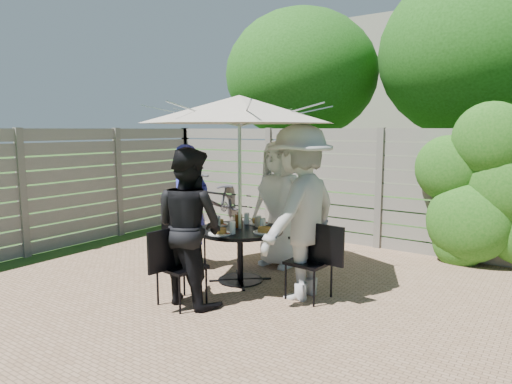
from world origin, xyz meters
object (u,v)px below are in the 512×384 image
Objects in this scene: person_front at (189,227)px; bicycle at (216,201)px; glass_front at (233,228)px; glass_right at (263,224)px; person_left at (190,208)px; plate_left at (217,223)px; glass_left at (218,222)px; chair_front at (181,283)px; chair_left at (184,248)px; plate_back at (258,222)px; plate_front at (220,232)px; person_right at (300,213)px; patio_table at (240,245)px; glass_back at (247,218)px; person_back at (280,204)px; plate_right at (264,231)px; chair_back at (285,245)px; coffee_cup at (258,222)px; syrup_jug at (239,221)px; chair_right at (310,277)px; umbrella at (239,109)px.

person_front is 3.54m from bicycle.
glass_right is (0.17, 0.36, 0.00)m from glass_front.
bicycle is at bearing 34.35° from person_left.
plate_left is 1.86× the size of glass_left.
person_front is (0.01, 0.13, 0.57)m from chair_front.
plate_back is at bearing 20.30° from chair_left.
person_right is at bearing 20.94° from plate_front.
glass_left is at bearing -160.51° from patio_table.
person_back is at bearing 77.07° from glass_back.
chair_left reaches higher than plate_right.
person_left is at bearing -0.14° from chair_left.
chair_back reaches higher than coffee_cup.
bicycle reaches higher than plate_back.
person_right is at bearing -31.60° from bicycle.
glass_front is (0.06, -1.09, -0.12)m from person_back.
chair_left is 2.31m from bicycle.
person_front reaches higher than coffee_cup.
plate_front is at bearing -92.51° from patio_table.
glass_back is at bearing -9.07° from chair_back.
plate_front is at bearing -90.00° from person_front.
person_left is (-0.87, -0.93, 0.55)m from chair_back.
glass_right is at bearing 7.24° from syrup_jug.
patio_table is 4.01× the size of plate_back.
plate_back is at bearing 87.49° from patio_table.
glass_front is at bearing -42.76° from bicycle.
plate_right is (0.36, -0.02, 0.22)m from patio_table.
chair_left is 1.06× the size of chair_front.
person_right reaches higher than chair_back.
chair_front is 5.32× the size of syrup_jug.
patio_table is at bearing -160.51° from glass_right.
glass_right is at bearing 16.19° from chair_back.
chair_front is 1.00× the size of chair_right.
plate_left is at bearing -156.95° from coffee_cup.
person_right is (0.83, -0.04, -1.11)m from umbrella.
bicycle is at bearing 140.16° from glass_right.
bicycle is (-2.34, 1.95, -0.18)m from glass_right.
chair_front is at bearing -51.91° from bicycle.
chair_right is 3.70m from bicycle.
plate_right is at bearing -16.91° from chair_front.
chair_back is at bearing 73.86° from glass_left.
glass_left is (-0.30, -0.92, -0.12)m from person_back.
glass_right is at bearing 131.24° from plate_right.
glass_left is (0.70, -0.14, 0.46)m from chair_left.
plate_front is at bearing -82.90° from glass_back.
plate_front is 1.62× the size of syrup_jug.
umbrella reaches higher than plate_left.
coffee_cup is (0.17, 0.16, -0.02)m from syrup_jug.
chair_front is at bearing -90.03° from person_back.
glass_left is at bearing -8.61° from chair_left.
glass_back is 2.67m from bicycle.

